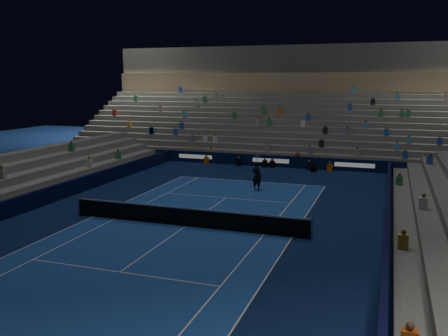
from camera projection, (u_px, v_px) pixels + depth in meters
ground at (186, 226)px, 24.72m from camera, size 90.00×90.00×0.00m
court_surface at (186, 226)px, 24.72m from camera, size 10.97×23.77×0.01m
sponsor_barrier_far at (271, 161)px, 41.86m from camera, size 44.00×0.25×1.00m
sponsor_barrier_east at (386, 236)px, 21.53m from camera, size 0.25×37.00×1.00m
sponsor_barrier_west at (30, 202)px, 27.74m from camera, size 0.25×37.00×1.00m
grandstand_main at (293, 120)px, 50.10m from camera, size 44.00×15.20×11.20m
tennis_net at (186, 217)px, 24.63m from camera, size 12.90×0.10×1.10m
tennis_player at (257, 176)px, 32.62m from camera, size 0.83×0.66×1.99m
broadcast_camera at (313, 168)px, 39.60m from camera, size 0.61×0.96×0.58m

